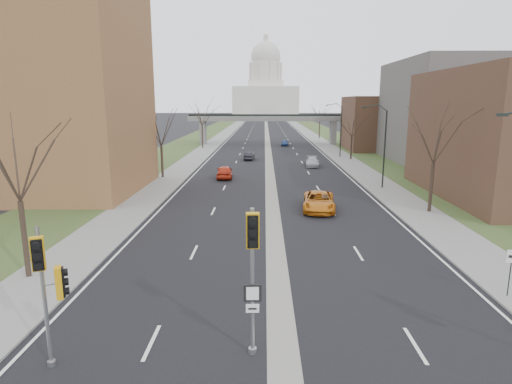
{
  "coord_description": "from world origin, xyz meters",
  "views": [
    {
      "loc": [
        -0.72,
        -12.68,
        9.01
      ],
      "look_at": [
        -1.19,
        11.26,
        3.95
      ],
      "focal_mm": 30.0,
      "sensor_mm": 36.0,
      "label": 1
    }
  ],
  "objects_px": {
    "speed_limit_sign": "(511,264)",
    "car_left_far": "(249,156)",
    "signal_pole_median": "(253,258)",
    "signal_pole_left": "(48,278)",
    "car_right_mid": "(312,162)",
    "car_left_near": "(225,172)",
    "car_right_far": "(285,143)",
    "car_right_near": "(319,201)"
  },
  "relations": [
    {
      "from": "signal_pole_left",
      "to": "car_left_near",
      "type": "xyz_separation_m",
      "value": [
        2.36,
        37.62,
        -2.53
      ]
    },
    {
      "from": "car_right_mid",
      "to": "car_left_far",
      "type": "bearing_deg",
      "value": 147.77
    },
    {
      "from": "speed_limit_sign",
      "to": "car_right_mid",
      "type": "height_order",
      "value": "speed_limit_sign"
    },
    {
      "from": "signal_pole_left",
      "to": "car_right_far",
      "type": "bearing_deg",
      "value": 57.97
    },
    {
      "from": "signal_pole_median",
      "to": "car_right_near",
      "type": "relative_size",
      "value": 0.97
    },
    {
      "from": "speed_limit_sign",
      "to": "car_left_far",
      "type": "xyz_separation_m",
      "value": [
        -13.79,
        48.58,
        -1.05
      ]
    },
    {
      "from": "signal_pole_median",
      "to": "car_right_near",
      "type": "distance_m",
      "value": 22.26
    },
    {
      "from": "car_right_mid",
      "to": "signal_pole_left",
      "type": "bearing_deg",
      "value": -101.98
    },
    {
      "from": "car_left_near",
      "to": "car_right_near",
      "type": "height_order",
      "value": "car_left_near"
    },
    {
      "from": "speed_limit_sign",
      "to": "car_right_far",
      "type": "distance_m",
      "value": 71.28
    },
    {
      "from": "signal_pole_left",
      "to": "signal_pole_median",
      "type": "height_order",
      "value": "signal_pole_median"
    },
    {
      "from": "signal_pole_left",
      "to": "car_left_near",
      "type": "distance_m",
      "value": 37.78
    },
    {
      "from": "car_right_near",
      "to": "car_right_far",
      "type": "height_order",
      "value": "car_right_near"
    },
    {
      "from": "signal_pole_median",
      "to": "car_left_near",
      "type": "xyz_separation_m",
      "value": [
        -4.39,
        36.94,
        -3.03
      ]
    },
    {
      "from": "signal_pole_median",
      "to": "car_left_near",
      "type": "relative_size",
      "value": 1.19
    },
    {
      "from": "signal_pole_median",
      "to": "speed_limit_sign",
      "type": "height_order",
      "value": "signal_pole_median"
    },
    {
      "from": "speed_limit_sign",
      "to": "signal_pole_median",
      "type": "bearing_deg",
      "value": -147.06
    },
    {
      "from": "speed_limit_sign",
      "to": "car_left_far",
      "type": "relative_size",
      "value": 0.6
    },
    {
      "from": "car_left_far",
      "to": "car_left_near",
      "type": "bearing_deg",
      "value": 87.99
    },
    {
      "from": "speed_limit_sign",
      "to": "car_left_near",
      "type": "relative_size",
      "value": 0.49
    },
    {
      "from": "speed_limit_sign",
      "to": "car_right_far",
      "type": "bearing_deg",
      "value": 105.54
    },
    {
      "from": "car_right_near",
      "to": "car_right_mid",
      "type": "distance_m",
      "value": 25.4
    },
    {
      "from": "speed_limit_sign",
      "to": "car_left_near",
      "type": "bearing_deg",
      "value": 126.72
    },
    {
      "from": "signal_pole_left",
      "to": "signal_pole_median",
      "type": "distance_m",
      "value": 6.81
    },
    {
      "from": "speed_limit_sign",
      "to": "car_left_near",
      "type": "height_order",
      "value": "speed_limit_sign"
    },
    {
      "from": "car_right_mid",
      "to": "car_left_near",
      "type": "bearing_deg",
      "value": -135.29
    },
    {
      "from": "speed_limit_sign",
      "to": "car_right_near",
      "type": "relative_size",
      "value": 0.4
    },
    {
      "from": "car_left_far",
      "to": "speed_limit_sign",
      "type": "bearing_deg",
      "value": 112.04
    },
    {
      "from": "car_left_far",
      "to": "car_right_mid",
      "type": "distance_m",
      "value": 11.47
    },
    {
      "from": "signal_pole_left",
      "to": "car_left_far",
      "type": "height_order",
      "value": "signal_pole_left"
    },
    {
      "from": "car_left_near",
      "to": "car_right_far",
      "type": "relative_size",
      "value": 1.23
    },
    {
      "from": "car_left_near",
      "to": "car_left_far",
      "type": "distance_m",
      "value": 16.87
    },
    {
      "from": "speed_limit_sign",
      "to": "car_left_far",
      "type": "bearing_deg",
      "value": 115.64
    },
    {
      "from": "signal_pole_left",
      "to": "speed_limit_sign",
      "type": "height_order",
      "value": "signal_pole_left"
    },
    {
      "from": "signal_pole_left",
      "to": "speed_limit_sign",
      "type": "distance_m",
      "value": 19.5
    },
    {
      "from": "car_right_far",
      "to": "car_left_far",
      "type": "bearing_deg",
      "value": -104.98
    },
    {
      "from": "car_right_far",
      "to": "signal_pole_median",
      "type": "bearing_deg",
      "value": -91.9
    },
    {
      "from": "signal_pole_left",
      "to": "car_right_near",
      "type": "distance_m",
      "value": 25.22
    },
    {
      "from": "signal_pole_median",
      "to": "car_right_near",
      "type": "xyz_separation_m",
      "value": [
        5.02,
        21.47,
        -3.04
      ]
    },
    {
      "from": "car_left_far",
      "to": "car_right_near",
      "type": "xyz_separation_m",
      "value": [
        7.0,
        -32.15,
        0.17
      ]
    },
    {
      "from": "car_right_near",
      "to": "car_left_near",
      "type": "bearing_deg",
      "value": 127.59
    },
    {
      "from": "car_left_near",
      "to": "signal_pole_median",
      "type": "bearing_deg",
      "value": 93.32
    }
  ]
}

